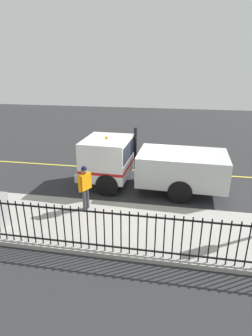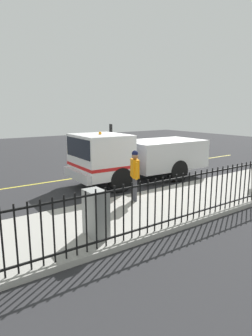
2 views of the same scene
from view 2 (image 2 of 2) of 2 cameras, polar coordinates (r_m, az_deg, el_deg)
The scene contains 8 objects.
ground_plane at distance 12.87m, azimuth 3.56°, elevation -2.63°, with size 46.83×46.83×0.00m, color #2B2B2D.
sidewalk_slab at distance 10.71m, azimuth 14.19°, elevation -5.51°, with size 3.15×21.29×0.14m, color #A3A099.
lane_marking at distance 14.69m, azimuth -2.13°, elevation -0.83°, with size 0.12×19.16×0.01m, color yellow.
work_truck at distance 12.51m, azimuth 1.35°, elevation 2.66°, with size 2.55×6.30×2.49m.
worker_standing at distance 9.53m, azimuth 1.74°, elevation -0.43°, with size 0.57×0.40×1.68m.
iron_fence at distance 9.70m, azimuth 20.74°, elevation -3.06°, with size 0.04×18.13×1.35m.
utility_cabinet at distance 7.05m, azimuth -5.92°, elevation -8.80°, with size 0.64×0.41×1.12m, color gray.
traffic_cone at distance 15.79m, azimuth 6.35°, elevation 1.08°, with size 0.42×0.42×0.60m, color orange.
Camera 2 is at (9.67, -7.89, 3.14)m, focal length 31.10 mm.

